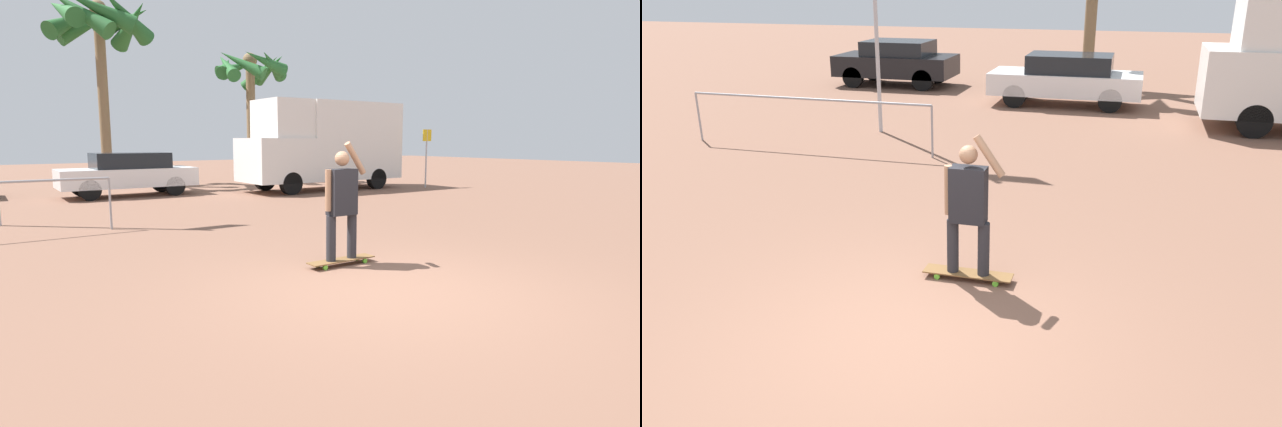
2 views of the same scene
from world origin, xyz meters
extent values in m
plane|color=brown|center=(0.00, 0.00, 0.00)|extent=(80.00, 80.00, 0.00)
cube|color=brown|center=(0.28, 1.33, 0.08)|extent=(1.08, 0.24, 0.02)
cylinder|color=#66C633|center=(-0.08, 1.23, 0.04)|extent=(0.07, 0.03, 0.07)
cylinder|color=#66C633|center=(-0.08, 1.43, 0.04)|extent=(0.07, 0.03, 0.07)
cylinder|color=#66C633|center=(0.64, 1.23, 0.04)|extent=(0.07, 0.03, 0.07)
cylinder|color=#66C633|center=(0.64, 1.43, 0.04)|extent=(0.07, 0.03, 0.07)
cylinder|color=#28282D|center=(0.09, 1.33, 0.41)|extent=(0.14, 0.14, 0.65)
cylinder|color=#28282D|center=(0.47, 1.33, 0.41)|extent=(0.14, 0.14, 0.65)
cube|color=#232328|center=(0.28, 1.33, 1.07)|extent=(0.42, 0.22, 0.66)
sphere|color=#A37556|center=(0.28, 1.33, 1.54)|extent=(0.21, 0.21, 0.21)
cylinder|color=#A37556|center=(0.04, 1.33, 1.11)|extent=(0.09, 0.09, 0.58)
cylinder|color=#A37556|center=(0.52, 1.33, 1.54)|extent=(0.38, 0.09, 0.48)
cylinder|color=black|center=(4.64, 9.91, 0.38)|extent=(0.76, 0.28, 0.76)
cylinder|color=black|center=(4.64, 11.75, 0.38)|extent=(0.76, 0.28, 0.76)
cube|color=white|center=(4.55, 10.83, 1.13)|extent=(2.13, 2.12, 1.50)
cube|color=black|center=(4.13, 10.83, 1.43)|extent=(0.04, 1.80, 0.75)
cube|color=white|center=(4.87, 10.83, 2.54)|extent=(1.49, 1.95, 1.31)
cylinder|color=black|center=(-1.22, 11.90, 0.32)|extent=(0.64, 0.22, 0.64)
cylinder|color=black|center=(-1.22, 13.41, 0.32)|extent=(0.64, 0.22, 0.64)
cylinder|color=black|center=(1.38, 11.90, 0.32)|extent=(0.64, 0.22, 0.64)
cylinder|color=black|center=(1.38, 13.41, 0.32)|extent=(0.64, 0.22, 0.64)
cube|color=white|center=(0.08, 12.65, 0.61)|extent=(4.18, 1.73, 0.59)
cube|color=black|center=(0.18, 12.65, 1.16)|extent=(2.30, 1.52, 0.50)
cylinder|color=black|center=(-6.96, 13.80, 0.34)|extent=(0.67, 0.22, 0.67)
cylinder|color=black|center=(-6.96, 15.48, 0.34)|extent=(0.67, 0.22, 0.67)
cylinder|color=black|center=(-4.55, 13.80, 0.34)|extent=(0.67, 0.22, 0.67)
cylinder|color=black|center=(-4.55, 15.48, 0.34)|extent=(0.67, 0.22, 0.67)
cube|color=black|center=(-5.76, 14.64, 0.67)|extent=(3.89, 1.90, 0.66)
cube|color=black|center=(-5.66, 14.64, 1.23)|extent=(2.14, 1.67, 0.47)
cylinder|color=#99999E|center=(-4.50, 6.35, 1.05)|extent=(5.39, 0.05, 0.05)
cylinder|color=#99999E|center=(-7.20, 6.35, 0.53)|extent=(0.04, 0.04, 1.05)
cylinder|color=#99999E|center=(-1.80, 6.35, 0.53)|extent=(0.04, 0.04, 1.05)
camera|label=1|loc=(-3.99, -4.32, 1.79)|focal=28.00mm
camera|label=2|loc=(2.01, -5.17, 3.39)|focal=35.00mm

